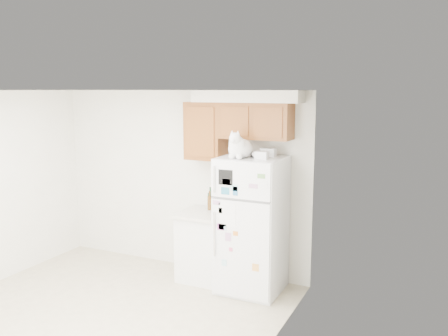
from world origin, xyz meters
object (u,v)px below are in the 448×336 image
Objects in this scene: refrigerator at (251,225)px; storage_box_front at (262,155)px; storage_box_back at (268,152)px; bottle_amber at (210,200)px; bottle_green at (210,198)px; base_counter at (205,245)px; cat at (239,147)px.

refrigerator is 11.33× the size of storage_box_front.
refrigerator is at bearing -137.61° from storage_box_back.
storage_box_front reaches higher than refrigerator.
storage_box_front is at bearing -19.92° from bottle_amber.
bottle_green is at bearing 171.25° from storage_box_back.
bottle_amber is (0.01, 0.13, 0.59)m from base_counter.
storage_box_back is at bearing 90.72° from storage_box_front.
base_counter is 3.05× the size of bottle_green.
cat reaches higher than bottle_amber.
base_counter is at bearing 160.06° from cat.
bottle_green is (-0.00, 0.17, 0.61)m from base_counter.
bottle_amber is at bearing -79.43° from bottle_green.
bottle_green reaches higher than bottle_amber.
storage_box_front is at bearing -31.94° from refrigerator.
storage_box_back is at bearing 45.03° from refrigerator.
base_counter is 6.13× the size of storage_box_front.
refrigerator is 1.85× the size of base_counter.
storage_box_back reaches higher than storage_box_front.
base_counter is 0.60m from bottle_amber.
base_counter is at bearing -89.85° from bottle_green.
bottle_amber is at bearing 173.72° from storage_box_back.
base_counter is 1.50m from cat.
refrigerator is 0.91m from storage_box_front.
storage_box_back reaches higher than refrigerator.
cat reaches higher than base_counter.
storage_box_front is (0.27, 0.04, -0.09)m from cat.
base_counter is 1.55m from storage_box_front.
storage_box_front is at bearing -11.57° from base_counter.
bottle_green is 1.18× the size of bottle_amber.
cat is 1.94× the size of bottle_amber.
storage_box_back reaches higher than bottle_green.
base_counter is at bearing -177.30° from storage_box_back.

